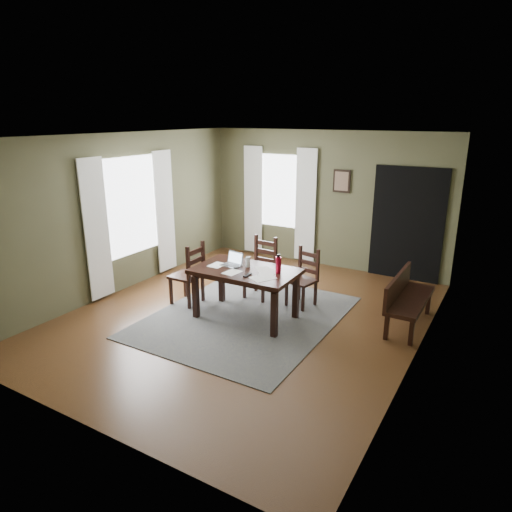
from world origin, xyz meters
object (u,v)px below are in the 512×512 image
Objects in this scene: laptop at (233,262)px; water_bottle at (278,264)px; chair_end at (189,274)px; bench at (406,296)px; chair_back_right at (303,278)px; dining_table at (246,275)px; chair_back_left at (261,268)px.

water_bottle is at bearing 11.21° from laptop.
chair_end is 3.18× the size of laptop.
laptop is (-2.41, -0.89, 0.37)m from bench.
chair_back_right is 1.60m from bench.
chair_end reaches higher than dining_table.
water_bottle is at bearing 117.52° from bench.
dining_table is 0.92m from chair_back_left.
chair_back_right is (0.54, 0.89, -0.22)m from dining_table.
laptop is (-0.27, 0.07, 0.15)m from dining_table.
chair_back_right is 3.31× the size of water_bottle.
chair_back_right is at bearing 118.72° from chair_end.
chair_end reaches higher than chair_back_right.
water_bottle is (-1.65, -0.86, 0.45)m from bench.
laptop is 1.15× the size of water_bottle.
water_bottle reaches higher than bench.
chair_back_left reaches higher than chair_back_right.
bench is (1.60, 0.08, 0.00)m from chair_back_right.
chair_end is 0.76× the size of bench.
bench is at bearing 106.54° from chair_end.
water_bottle is at bearing -44.85° from chair_back_left.
chair_end reaches higher than laptop.
bench is (3.21, 0.97, -0.05)m from chair_end.
chair_end is 0.87m from laptop.
chair_back_right reaches higher than bench.
chair_back_left is (0.84, 0.88, -0.01)m from chair_end.
dining_table is at bearing -109.24° from chair_back_right.
chair_back_left is at bearing 103.34° from dining_table.
water_bottle reaches higher than dining_table.
dining_table is 1.67× the size of chair_back_right.
chair_end is 3.67× the size of water_bottle.
laptop is at bearing -122.60° from chair_back_right.
chair_end is at bearing 106.83° from bench.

